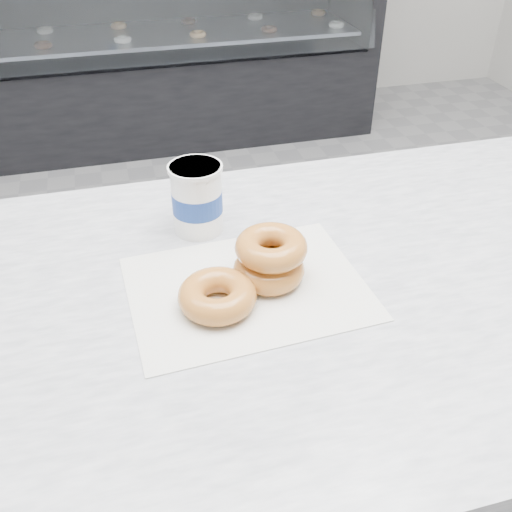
{
  "coord_description": "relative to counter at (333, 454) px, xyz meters",
  "views": [
    {
      "loc": [
        -0.32,
        -1.22,
        1.43
      ],
      "look_at": [
        -0.14,
        -0.55,
        0.93
      ],
      "focal_mm": 40.0,
      "sensor_mm": 36.0,
      "label": 1
    }
  ],
  "objects": [
    {
      "name": "coffee_cup",
      "position": [
        -0.21,
        0.19,
        0.51
      ],
      "size": [
        0.11,
        0.11,
        0.12
      ],
      "rotation": [
        0.0,
        0.0,
        0.43
      ],
      "color": "white",
      "rests_on": "counter"
    },
    {
      "name": "counter",
      "position": [
        0.0,
        0.0,
        0.0
      ],
      "size": [
        3.06,
        0.76,
        0.9
      ],
      "color": "#333335",
      "rests_on": "ground"
    },
    {
      "name": "ground",
      "position": [
        0.0,
        0.6,
        -0.45
      ],
      "size": [
        5.0,
        5.0,
        0.0
      ],
      "primitive_type": "plane",
      "color": "gray",
      "rests_on": "ground"
    },
    {
      "name": "display_case",
      "position": [
        0.0,
        2.72,
        0.04
      ],
      "size": [
        2.4,
        0.74,
        1.25
      ],
      "color": "black",
      "rests_on": "ground"
    },
    {
      "name": "donut_stack",
      "position": [
        -0.13,
        0.02,
        0.49
      ],
      "size": [
        0.14,
        0.14,
        0.07
      ],
      "color": "#BE7E34",
      "rests_on": "wax_paper"
    },
    {
      "name": "donut_single",
      "position": [
        -0.22,
        -0.02,
        0.47
      ],
      "size": [
        0.13,
        0.13,
        0.04
      ],
      "primitive_type": "torus",
      "rotation": [
        0.0,
        0.0,
        0.15
      ],
      "color": "#BE7E34",
      "rests_on": "wax_paper"
    },
    {
      "name": "wax_paper",
      "position": [
        -0.17,
        0.01,
        0.45
      ],
      "size": [
        0.35,
        0.28,
        0.0
      ],
      "primitive_type": "cube",
      "rotation": [
        0.0,
        0.0,
        0.05
      ],
      "color": "silver",
      "rests_on": "counter"
    }
  ]
}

